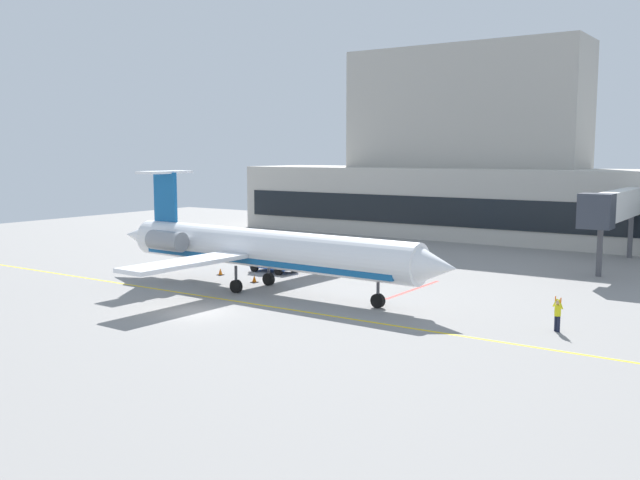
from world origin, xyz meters
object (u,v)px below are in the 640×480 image
regional_jet (260,249)px  marshaller (558,314)px  baggage_tug (271,261)px  pushback_tractor (287,243)px

regional_jet → marshaller: (20.56, -0.04, -1.98)m
baggage_tug → marshaller: marshaller is taller
marshaller → baggage_tug: bearing=165.0°
baggage_tug → pushback_tractor: bearing=120.5°
regional_jet → pushback_tractor: bearing=121.4°
regional_jet → pushback_tractor: regional_jet is taller
pushback_tractor → marshaller: bearing=-28.5°
regional_jet → baggage_tug: 8.17m
regional_jet → baggage_tug: regional_jet is taller
pushback_tractor → baggage_tug: bearing=-59.5°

